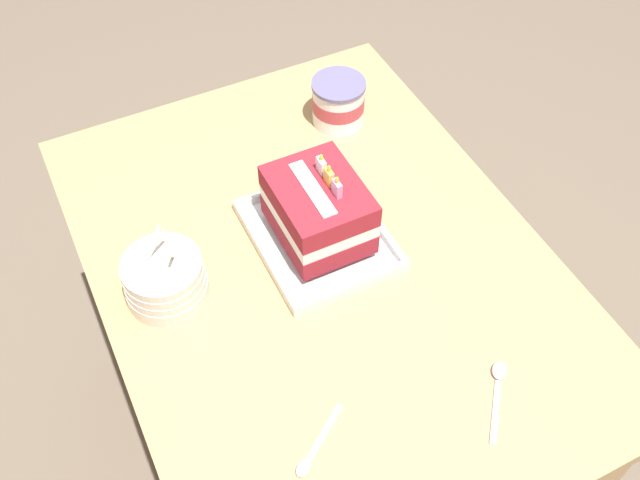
% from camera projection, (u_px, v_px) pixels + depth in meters
% --- Properties ---
extents(ground_plane, '(8.00, 8.00, 0.00)m').
position_uv_depth(ground_plane, '(321.00, 441.00, 1.95)').
color(ground_plane, '#6B5B4C').
extents(dining_table, '(1.09, 0.79, 0.78)m').
position_uv_depth(dining_table, '(321.00, 298.00, 1.44)').
color(dining_table, tan).
rests_on(dining_table, ground_plane).
extents(foil_tray, '(0.28, 0.23, 0.02)m').
position_uv_depth(foil_tray, '(318.00, 237.00, 1.38)').
color(foil_tray, silver).
rests_on(foil_tray, dining_table).
extents(birthday_cake, '(0.19, 0.15, 0.16)m').
position_uv_depth(birthday_cake, '(318.00, 209.00, 1.32)').
color(birthday_cake, maroon).
rests_on(birthday_cake, foil_tray).
extents(bowl_stack, '(0.15, 0.15, 0.15)m').
position_uv_depth(bowl_stack, '(165.00, 279.00, 1.27)').
color(bowl_stack, silver).
rests_on(bowl_stack, dining_table).
extents(ice_cream_tub, '(0.11, 0.11, 0.10)m').
position_uv_depth(ice_cream_tub, '(338.00, 102.00, 1.56)').
color(ice_cream_tub, white).
rests_on(ice_cream_tub, dining_table).
extents(serving_spoon_near_tray, '(0.09, 0.12, 0.01)m').
position_uv_depth(serving_spoon_near_tray, '(311.00, 455.00, 1.11)').
color(serving_spoon_near_tray, silver).
rests_on(serving_spoon_near_tray, dining_table).
extents(serving_spoon_by_bowls, '(0.12, 0.11, 0.01)m').
position_uv_depth(serving_spoon_by_bowls, '(498.00, 380.00, 1.19)').
color(serving_spoon_by_bowls, silver).
rests_on(serving_spoon_by_bowls, dining_table).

